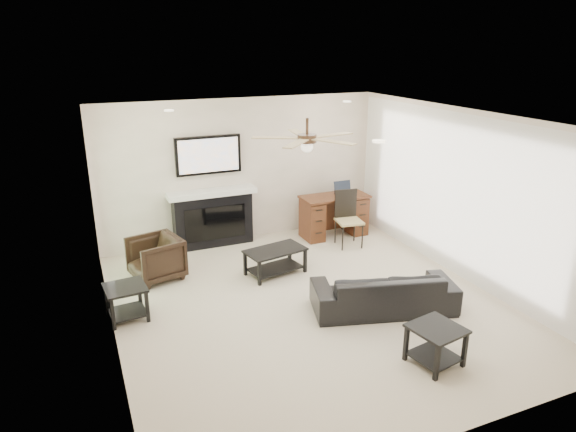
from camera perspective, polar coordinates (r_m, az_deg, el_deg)
name	(u,v)px	position (r m, az deg, el deg)	size (l,w,h in m)	color
room_shell	(320,182)	(6.61, 3.62, 3.85)	(5.50, 5.54, 2.52)	beige
sofa	(384,291)	(6.94, 10.59, -8.18)	(1.86, 0.73, 0.54)	black
armchair	(156,258)	(7.92, -14.48, -4.58)	(0.69, 0.71, 0.65)	black
coffee_table	(275,261)	(7.87, -1.42, -5.08)	(0.90, 0.50, 0.40)	black
end_table_near	(435,345)	(6.03, 16.03, -13.66)	(0.52, 0.52, 0.45)	black
end_table_left	(127,302)	(6.96, -17.49, -9.15)	(0.50, 0.50, 0.45)	black
fireplace_unit	(212,193)	(8.80, -8.45, 2.58)	(1.52, 0.34, 1.91)	black
desk	(334,216)	(9.37, 5.13, 0.03)	(1.22, 0.56, 0.76)	#39210E
desk_chair	(349,219)	(8.89, 6.82, -0.38)	(0.42, 0.44, 0.97)	black
laptop	(345,189)	(9.30, 6.37, 3.04)	(0.33, 0.24, 0.23)	black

